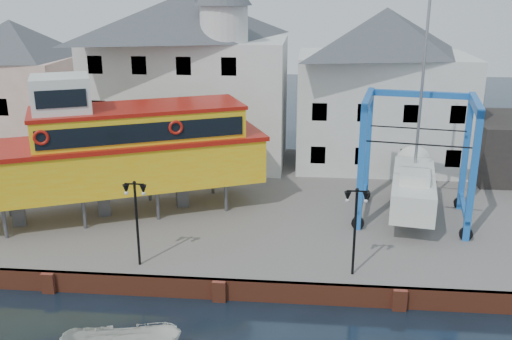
{
  "coord_description": "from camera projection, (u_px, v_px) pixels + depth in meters",
  "views": [
    {
      "loc": [
        3.8,
        -22.55,
        13.61
      ],
      "look_at": [
        1.0,
        7.0,
        4.0
      ],
      "focal_mm": 40.0,
      "sensor_mm": 36.0,
      "label": 1
    }
  ],
  "objects": [
    {
      "name": "quay_wall",
      "position": [
        220.0,
        289.0,
        25.84
      ],
      "size": [
        44.0,
        0.47,
        1.0
      ],
      "color": "brown",
      "rests_on": "ground"
    },
    {
      "name": "building_white_main",
      "position": [
        191.0,
        76.0,
        41.49
      ],
      "size": [
        14.0,
        8.3,
        14.0
      ],
      "color": "silver",
      "rests_on": "hardstanding"
    },
    {
      "name": "building_white_right",
      "position": [
        382.0,
        88.0,
        41.04
      ],
      "size": [
        12.0,
        8.0,
        11.2
      ],
      "color": "silver",
      "rests_on": "hardstanding"
    },
    {
      "name": "lamp_post_right",
      "position": [
        356.0,
        210.0,
        25.2
      ],
      "size": [
        1.12,
        0.32,
        4.2
      ],
      "color": "black",
      "rests_on": "hardstanding"
    },
    {
      "name": "tour_boat",
      "position": [
        100.0,
        151.0,
        31.74
      ],
      "size": [
        18.82,
        11.57,
        8.11
      ],
      "rotation": [
        0.0,
        0.0,
        0.42
      ],
      "color": "#59595E",
      "rests_on": "hardstanding"
    },
    {
      "name": "lamp_post_left",
      "position": [
        136.0,
        202.0,
        26.1
      ],
      "size": [
        1.12,
        0.32,
        4.2
      ],
      "color": "black",
      "rests_on": "hardstanding"
    },
    {
      "name": "hardstanding",
      "position": [
        246.0,
        203.0,
        36.15
      ],
      "size": [
        44.0,
        22.0,
        1.0
      ],
      "primitive_type": "cube",
      "color": "#65635F",
      "rests_on": "ground"
    },
    {
      "name": "travel_lift",
      "position": [
        414.0,
        177.0,
        32.52
      ],
      "size": [
        6.96,
        9.11,
        13.39
      ],
      "rotation": [
        0.0,
        0.0,
        -0.17
      ],
      "color": "#1667B4",
      "rests_on": "hardstanding"
    },
    {
      "name": "building_pink",
      "position": [
        18.0,
        90.0,
        42.66
      ],
      "size": [
        8.0,
        7.0,
        10.3
      ],
      "color": "#C9A691",
      "rests_on": "hardstanding"
    },
    {
      "name": "ground",
      "position": [
        220.0,
        300.0,
        25.89
      ],
      "size": [
        140.0,
        140.0,
        0.0
      ],
      "primitive_type": "plane",
      "color": "black",
      "rests_on": "ground"
    }
  ]
}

